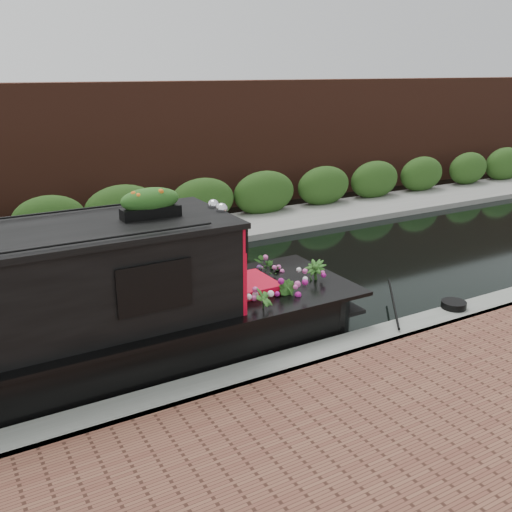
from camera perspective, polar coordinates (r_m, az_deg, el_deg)
ground at (r=11.44m, az=-4.57°, el=-4.21°), size 80.00×80.00×0.00m
near_bank_coping at (r=8.86m, az=4.84°, el=-11.31°), size 40.00×0.60×0.50m
far_bank_path at (r=15.14m, az=-11.43°, el=1.14°), size 40.00×2.40×0.34m
far_hedge at (r=15.96m, az=-12.48°, el=1.96°), size 40.00×1.10×2.80m
far_brick_wall at (r=17.91m, az=-14.55°, el=3.58°), size 40.00×1.00×8.00m
rope_fender at (r=10.75m, az=7.91°, el=-4.74°), size 0.39×0.39×0.39m
coiled_mooring_rope at (r=10.91m, az=19.17°, el=-4.62°), size 0.45×0.45×0.12m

